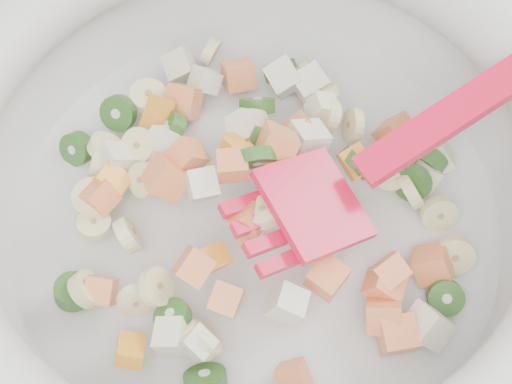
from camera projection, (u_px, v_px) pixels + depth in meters
mixing_bowl at (257, 179)px, 0.46m from camera, size 0.48×0.43×0.14m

